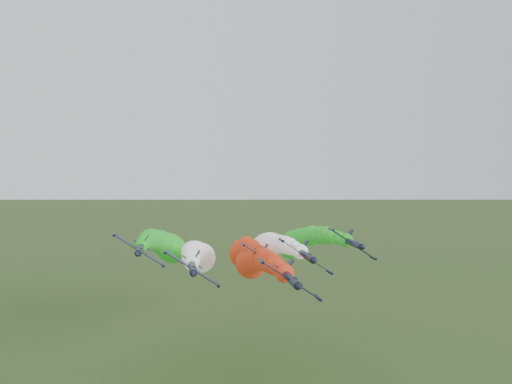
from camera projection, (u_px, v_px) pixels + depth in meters
jet_lead at (254, 261)px, 133.86m from camera, size 14.39×88.04×19.97m
jet_inner_left at (198, 256)px, 144.53m from camera, size 14.49×88.14×20.07m
jet_inner_right at (266, 249)px, 147.82m from camera, size 14.96×88.61×20.54m
jet_outer_left at (166, 246)px, 153.25m from camera, size 15.06×88.70×20.64m
jet_outer_right at (299, 242)px, 158.35m from camera, size 14.90×88.55×20.48m
jet_trail at (243, 251)px, 163.66m from camera, size 15.19×88.84×20.78m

